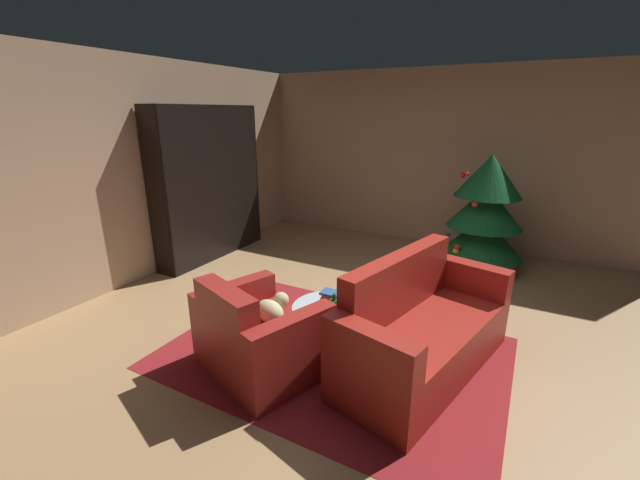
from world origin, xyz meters
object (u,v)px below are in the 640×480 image
Objects in this scene: couch_red at (421,332)px; decorated_tree at (485,212)px; bookshelf_unit at (216,184)px; book_stack_on_table at (334,299)px; armchair_red at (259,337)px; coffee_table at (331,311)px; bottle_on_table at (334,309)px.

couch_red is 2.59m from decorated_tree.
bookshelf_unit reaches higher than book_stack_on_table.
couch_red is (1.14, 0.65, 0.03)m from armchair_red.
couch_red is 0.77m from coffee_table.
bookshelf_unit is at bearing 157.83° from couch_red.
book_stack_on_table is at bearing -29.23° from bookshelf_unit.
coffee_table is 0.45× the size of decorated_tree.
decorated_tree reaches higher than bottle_on_table.
couch_red reaches higher than book_stack_on_table.
coffee_table is at bearing -171.47° from couch_red.
decorated_tree is (0.78, 2.82, 0.29)m from bottle_on_table.
book_stack_on_table is (0.01, 0.02, 0.11)m from coffee_table.
couch_red is at bearing -92.87° from decorated_tree.
book_stack_on_table is at bearing 60.85° from coffee_table.
book_stack_on_table reaches higher than coffee_table.
armchair_red is 3.47m from decorated_tree.
armchair_red reaches higher than book_stack_on_table.
bookshelf_unit is at bearing 150.29° from coffee_table.
armchair_red is 1.69× the size of coffee_table.
bottle_on_table is at bearing -62.99° from book_stack_on_table.
bottle_on_table is (0.09, -0.18, 0.02)m from book_stack_on_table.
bottle_on_table reaches higher than coffee_table.
bookshelf_unit reaches higher than couch_red.
couch_red is at bearing 8.53° from coffee_table.
coffee_table is (0.38, 0.54, 0.08)m from armchair_red.
coffee_table is 3.14× the size of book_stack_on_table.
bottle_on_table is 0.14× the size of decorated_tree.
armchair_red is at bearing -42.31° from bookshelf_unit.
armchair_red is 0.65m from bottle_on_table.
coffee_table is (2.60, -1.48, -0.67)m from bookshelf_unit.
armchair_red reaches higher than coffee_table.
bookshelf_unit reaches higher than decorated_tree.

